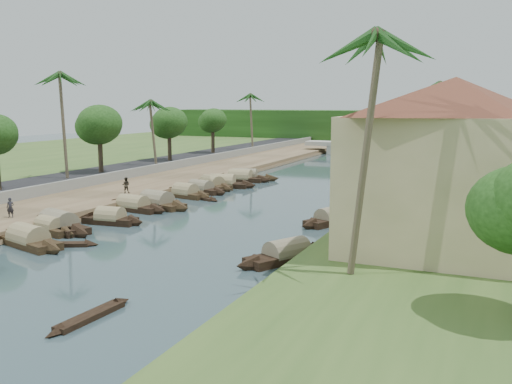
% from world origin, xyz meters
% --- Properties ---
extents(ground, '(220.00, 220.00, 0.00)m').
position_xyz_m(ground, '(0.00, 0.00, 0.00)').
color(ground, '#32464B').
rests_on(ground, ground).
extents(left_bank, '(10.00, 180.00, 0.80)m').
position_xyz_m(left_bank, '(-16.00, 20.00, 0.40)').
color(left_bank, brown).
rests_on(left_bank, ground).
extents(right_bank, '(16.00, 180.00, 1.20)m').
position_xyz_m(right_bank, '(19.00, 20.00, 0.60)').
color(right_bank, '#335120').
rests_on(right_bank, ground).
extents(road, '(8.00, 180.00, 1.40)m').
position_xyz_m(road, '(-24.50, 20.00, 0.70)').
color(road, black).
rests_on(road, ground).
extents(retaining_wall, '(0.40, 180.00, 1.10)m').
position_xyz_m(retaining_wall, '(-20.20, 20.00, 1.35)').
color(retaining_wall, slate).
rests_on(retaining_wall, left_bank).
extents(treeline, '(120.00, 14.00, 8.00)m').
position_xyz_m(treeline, '(0.00, 100.00, 4.00)').
color(treeline, '#16350E').
rests_on(treeline, ground).
extents(bridge, '(28.00, 4.00, 2.40)m').
position_xyz_m(bridge, '(0.00, 72.00, 1.72)').
color(bridge, '#999A90').
rests_on(bridge, ground).
extents(building_near, '(14.85, 14.85, 10.20)m').
position_xyz_m(building_near, '(18.99, -2.00, 6.38)').
color(building_near, '#D4B98E').
rests_on(building_near, right_bank).
extents(building_mid, '(14.11, 14.11, 9.70)m').
position_xyz_m(building_mid, '(19.99, 14.00, 6.13)').
color(building_mid, '#D3A195').
rests_on(building_mid, right_bank).
extents(building_far, '(15.59, 15.59, 10.20)m').
position_xyz_m(building_far, '(18.99, 28.00, 6.38)').
color(building_far, beige).
rests_on(building_far, right_bank).
extents(building_distant, '(12.62, 12.62, 9.20)m').
position_xyz_m(building_distant, '(19.99, 48.00, 5.88)').
color(building_distant, '#D4B98E').
rests_on(building_distant, right_bank).
extents(sampan_2, '(8.52, 3.97, 2.21)m').
position_xyz_m(sampan_2, '(-8.58, -6.69, 0.42)').
color(sampan_2, black).
rests_on(sampan_2, ground).
extents(sampan_3, '(9.00, 4.65, 2.37)m').
position_xyz_m(sampan_3, '(-10.14, -2.01, 0.42)').
color(sampan_3, black).
rests_on(sampan_3, ground).
extents(sampan_4, '(6.39, 2.74, 1.84)m').
position_xyz_m(sampan_4, '(-10.01, -3.10, 0.40)').
color(sampan_4, black).
rests_on(sampan_4, ground).
extents(sampan_5, '(6.40, 2.11, 2.04)m').
position_xyz_m(sampan_5, '(-7.94, 1.63, 0.41)').
color(sampan_5, black).
rests_on(sampan_5, ground).
extents(sampan_6, '(8.60, 3.80, 2.47)m').
position_xyz_m(sampan_6, '(-8.48, 9.45, 0.42)').
color(sampan_6, black).
rests_on(sampan_6, ground).
extents(sampan_7, '(8.14, 2.66, 2.14)m').
position_xyz_m(sampan_7, '(-9.65, 7.24, 0.41)').
color(sampan_7, black).
rests_on(sampan_7, ground).
extents(sampan_8, '(7.25, 3.26, 2.19)m').
position_xyz_m(sampan_8, '(-9.02, 15.73, 0.42)').
color(sampan_8, black).
rests_on(sampan_8, ground).
extents(sampan_9, '(7.96, 3.75, 2.02)m').
position_xyz_m(sampan_9, '(-9.08, 19.18, 0.41)').
color(sampan_9, black).
rests_on(sampan_9, ground).
extents(sampan_10, '(7.91, 5.35, 2.23)m').
position_xyz_m(sampan_10, '(-9.38, 22.45, 0.42)').
color(sampan_10, black).
rests_on(sampan_10, ground).
extents(sampan_11, '(8.52, 3.67, 2.37)m').
position_xyz_m(sampan_11, '(-8.58, 23.61, 0.42)').
color(sampan_11, black).
rests_on(sampan_11, ground).
extents(sampan_12, '(9.44, 3.65, 2.21)m').
position_xyz_m(sampan_12, '(-8.80, 30.36, 0.42)').
color(sampan_12, black).
rests_on(sampan_12, ground).
extents(sampan_13, '(8.45, 2.35, 2.28)m').
position_xyz_m(sampan_13, '(-8.84, 29.17, 0.42)').
color(sampan_13, black).
rests_on(sampan_13, ground).
extents(sampan_14, '(5.22, 8.00, 2.03)m').
position_xyz_m(sampan_14, '(9.42, -3.05, 0.41)').
color(sampan_14, black).
rests_on(sampan_14, ground).
extents(sampan_15, '(4.16, 7.32, 1.99)m').
position_xyz_m(sampan_15, '(8.88, 8.85, 0.41)').
color(sampan_15, black).
rests_on(sampan_15, ground).
extents(sampan_16, '(1.99, 8.59, 2.10)m').
position_xyz_m(sampan_16, '(9.23, 22.48, 0.41)').
color(sampan_16, black).
rests_on(sampan_16, ground).
extents(canoe_0, '(1.10, 5.58, 0.73)m').
position_xyz_m(canoe_0, '(4.43, -15.94, 0.10)').
color(canoe_0, black).
rests_on(canoe_0, ground).
extents(canoe_1, '(4.98, 3.03, 0.83)m').
position_xyz_m(canoe_1, '(-6.36, -5.87, 0.10)').
color(canoe_1, black).
rests_on(canoe_1, ground).
extents(canoe_2, '(5.83, 2.88, 0.86)m').
position_xyz_m(canoe_2, '(-7.21, 15.44, 0.10)').
color(canoe_2, black).
rests_on(canoe_2, ground).
extents(palm_0, '(3.20, 3.20, 13.59)m').
position_xyz_m(palm_0, '(15.00, -8.01, 12.93)').
color(palm_0, brown).
rests_on(palm_0, ground).
extents(palm_1, '(3.20, 3.20, 11.14)m').
position_xyz_m(palm_1, '(16.00, 7.03, 10.58)').
color(palm_1, brown).
rests_on(palm_1, ground).
extents(palm_2, '(3.20, 3.20, 11.99)m').
position_xyz_m(palm_2, '(15.00, 21.09, 11.41)').
color(palm_2, brown).
rests_on(palm_2, ground).
extents(palm_3, '(3.20, 3.20, 11.26)m').
position_xyz_m(palm_3, '(16.00, 39.12, 10.68)').
color(palm_3, brown).
rests_on(palm_3, ground).
extents(palm_5, '(3.20, 3.20, 13.28)m').
position_xyz_m(palm_5, '(-24.00, 14.63, 12.82)').
color(palm_5, brown).
rests_on(palm_5, ground).
extents(palm_6, '(3.20, 3.20, 10.21)m').
position_xyz_m(palm_6, '(-22.00, 29.75, 9.87)').
color(palm_6, brown).
rests_on(palm_6, ground).
extents(palm_7, '(3.20, 3.20, 10.49)m').
position_xyz_m(palm_7, '(14.00, 54.15, 9.94)').
color(palm_7, brown).
rests_on(palm_7, ground).
extents(palm_8, '(3.20, 3.20, 11.45)m').
position_xyz_m(palm_8, '(-20.50, 59.32, 11.06)').
color(palm_8, brown).
rests_on(palm_8, ground).
extents(tree_3, '(5.43, 5.43, 8.06)m').
position_xyz_m(tree_3, '(-24.00, 20.74, 7.14)').
color(tree_3, '#423325').
rests_on(tree_3, ground).
extents(tree_4, '(5.19, 5.19, 7.68)m').
position_xyz_m(tree_4, '(-24.00, 36.71, 6.86)').
color(tree_4, '#423325').
rests_on(tree_4, ground).
extents(tree_5, '(4.49, 4.49, 7.32)m').
position_xyz_m(tree_5, '(-24.00, 50.59, 6.77)').
color(tree_5, '#423325').
rests_on(tree_5, ground).
extents(person_near, '(0.70, 0.60, 1.62)m').
position_xyz_m(person_near, '(-14.47, -2.61, 1.61)').
color(person_near, '#23232A').
rests_on(person_near, left_bank).
extents(person_far, '(0.98, 0.88, 1.64)m').
position_xyz_m(person_far, '(-13.47, 11.40, 1.62)').
color(person_far, '#2F2B21').
rests_on(person_far, left_bank).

